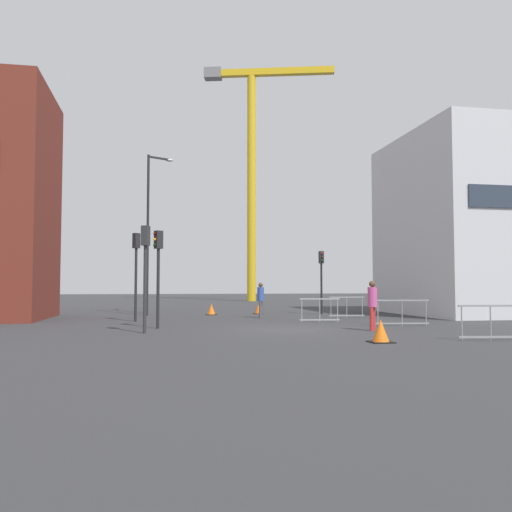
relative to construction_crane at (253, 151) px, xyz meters
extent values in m
plane|color=#333335|center=(-4.92, -34.87, -15.69)|extent=(160.00, 160.00, 0.00)
cube|color=silver|center=(8.95, -26.75, -10.56)|extent=(9.75, 9.83, 10.26)
cylinder|color=gold|center=(-0.15, 0.04, -3.82)|extent=(0.90, 0.90, 23.75)
cube|color=gold|center=(2.02, -0.54, 8.46)|extent=(12.63, 4.00, 0.70)
cube|color=slate|center=(-4.14, 1.10, 8.46)|extent=(2.05, 1.62, 1.10)
cylinder|color=#232326|center=(-10.28, -24.55, -11.21)|extent=(0.14, 0.14, 8.97)
cube|color=#232326|center=(-9.70, -24.25, -6.82)|extent=(1.21, 0.68, 0.10)
ellipsoid|color=silver|center=(-9.12, -23.95, -6.84)|extent=(0.44, 0.24, 0.16)
cylinder|color=black|center=(-10.44, -21.98, -13.11)|extent=(0.14, 0.14, 5.17)
cube|color=black|center=(-10.51, -21.23, -10.62)|extent=(0.24, 1.52, 0.10)
ellipsoid|color=silver|center=(-10.58, -20.47, -10.64)|extent=(0.44, 0.24, 0.16)
cylinder|color=#232326|center=(-0.40, -25.01, -14.23)|extent=(0.12, 0.12, 2.93)
cube|color=#232326|center=(-0.40, -25.01, -12.41)|extent=(0.25, 0.29, 0.70)
sphere|color=red|center=(-0.39, -25.18, -12.19)|extent=(0.11, 0.11, 0.11)
sphere|color=#3C2905|center=(-0.39, -25.18, -12.41)|extent=(0.11, 0.11, 0.11)
sphere|color=#07330F|center=(-0.39, -25.18, -12.63)|extent=(0.11, 0.11, 0.11)
cylinder|color=#232326|center=(-9.69, -33.64, -14.14)|extent=(0.12, 0.12, 3.10)
cube|color=#232326|center=(-9.69, -33.64, -12.24)|extent=(0.36, 0.35, 0.70)
sphere|color=#390605|center=(-9.84, -33.73, -12.02)|extent=(0.11, 0.11, 0.11)
sphere|color=#F2A514|center=(-9.84, -33.73, -12.24)|extent=(0.11, 0.11, 0.11)
sphere|color=#07330F|center=(-9.84, -33.73, -12.46)|extent=(0.11, 0.11, 0.11)
cylinder|color=#232326|center=(-10.71, -29.40, -14.00)|extent=(0.12, 0.12, 3.39)
cube|color=#232326|center=(-10.71, -29.40, -11.95)|extent=(0.37, 0.37, 0.70)
sphere|color=#390605|center=(-10.57, -29.28, -11.73)|extent=(0.11, 0.11, 0.11)
sphere|color=#3C2905|center=(-10.57, -29.28, -11.95)|extent=(0.11, 0.11, 0.11)
sphere|color=green|center=(-10.57, -29.28, -12.17)|extent=(0.11, 0.11, 0.11)
cylinder|color=#2D2D30|center=(-10.14, -35.61, -14.16)|extent=(0.12, 0.12, 3.07)
cube|color=#2D2D30|center=(-10.14, -35.61, -12.27)|extent=(0.33, 0.35, 0.70)
sphere|color=#390605|center=(-10.07, -35.44, -12.05)|extent=(0.11, 0.11, 0.11)
sphere|color=#3C2905|center=(-10.07, -35.44, -12.27)|extent=(0.11, 0.11, 0.11)
sphere|color=green|center=(-10.07, -35.44, -12.49)|extent=(0.11, 0.11, 0.11)
cylinder|color=#4C4C51|center=(-4.56, -27.97, -15.26)|extent=(0.14, 0.14, 0.86)
cylinder|color=#4C4C51|center=(-4.49, -27.78, -15.26)|extent=(0.14, 0.14, 0.86)
cylinder|color=#33519E|center=(-4.52, -27.88, -14.48)|extent=(0.34, 0.34, 0.71)
sphere|color=brown|center=(-4.52, -27.88, -14.01)|extent=(0.23, 0.23, 0.23)
cylinder|color=red|center=(-1.82, -36.01, -15.26)|extent=(0.14, 0.14, 0.87)
cylinder|color=red|center=(-1.96, -36.15, -15.26)|extent=(0.14, 0.14, 0.87)
cylinder|color=#D14C8C|center=(-1.89, -36.08, -14.45)|extent=(0.34, 0.34, 0.73)
sphere|color=brown|center=(-1.89, -36.08, -13.97)|extent=(0.24, 0.24, 0.24)
cube|color=gray|center=(-0.08, -28.32, -14.64)|extent=(1.94, 0.18, 0.06)
cube|color=gray|center=(-0.08, -28.32, -15.59)|extent=(1.94, 0.18, 0.06)
cylinder|color=gray|center=(-0.95, -28.38, -15.17)|extent=(0.04, 0.04, 1.05)
cylinder|color=gray|center=(-0.08, -28.32, -15.17)|extent=(0.04, 0.04, 1.05)
cylinder|color=gray|center=(0.79, -28.27, -15.17)|extent=(0.04, 0.04, 1.05)
cube|color=gray|center=(0.32, -39.95, -14.64)|extent=(2.00, 0.30, 0.06)
cube|color=gray|center=(0.32, -39.95, -15.59)|extent=(2.00, 0.30, 0.06)
cylinder|color=gray|center=(-0.58, -39.84, -15.17)|extent=(0.04, 0.04, 1.05)
cylinder|color=gray|center=(0.32, -39.95, -15.17)|extent=(0.04, 0.04, 1.05)
cube|color=gray|center=(0.23, -34.07, -14.64)|extent=(2.26, 0.31, 0.06)
cube|color=gray|center=(0.23, -34.07, -15.59)|extent=(2.26, 0.31, 0.06)
cylinder|color=gray|center=(-0.78, -33.96, -15.17)|extent=(0.04, 0.04, 1.05)
cylinder|color=gray|center=(0.23, -34.07, -15.17)|extent=(0.04, 0.04, 1.05)
cylinder|color=gray|center=(1.25, -34.18, -15.17)|extent=(0.04, 0.04, 1.05)
cube|color=#9EA0A5|center=(-2.44, -31.29, -14.64)|extent=(1.82, 0.29, 0.06)
cube|color=#9EA0A5|center=(-2.44, -31.29, -15.59)|extent=(1.82, 0.29, 0.06)
cylinder|color=#9EA0A5|center=(-3.26, -31.18, -15.17)|extent=(0.04, 0.04, 1.05)
cylinder|color=#9EA0A5|center=(-2.44, -31.29, -15.17)|extent=(0.04, 0.04, 1.05)
cylinder|color=#9EA0A5|center=(-1.63, -31.39, -15.17)|extent=(0.04, 0.04, 1.05)
cube|color=black|center=(-3.93, -24.03, -15.68)|extent=(0.54, 0.54, 0.03)
cone|color=#E55B0F|center=(-3.93, -24.03, -15.42)|extent=(0.42, 0.42, 0.55)
cube|color=black|center=(-3.25, -39.94, -15.68)|extent=(0.67, 0.67, 0.03)
cone|color=orange|center=(-3.25, -39.94, -15.35)|extent=(0.52, 0.52, 0.68)
cube|color=black|center=(-6.72, -24.55, -15.68)|extent=(0.62, 0.62, 0.03)
cone|color=orange|center=(-6.72, -24.55, -15.38)|extent=(0.48, 0.48, 0.63)
camera|label=1|loc=(-9.69, -54.86, -14.00)|focal=37.67mm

